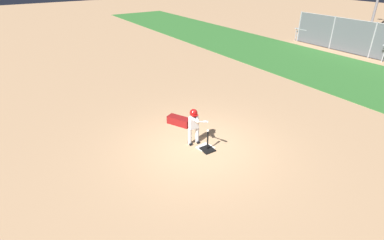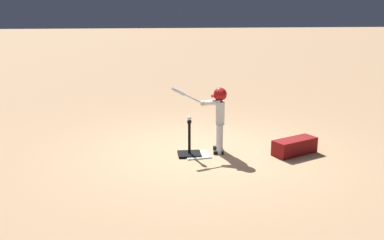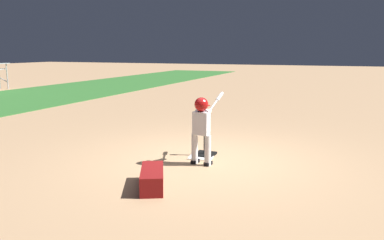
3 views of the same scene
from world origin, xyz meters
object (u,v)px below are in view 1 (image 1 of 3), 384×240
at_px(bleachers_center, 319,36).
at_px(equipment_bag, 179,121).
at_px(batting_tee, 207,147).
at_px(baseball, 208,131).
at_px(batter_child, 194,123).

height_order(bleachers_center, equipment_bag, bleachers_center).
xyz_separation_m(batting_tee, equipment_bag, (-1.88, 0.13, 0.05)).
bearing_deg(bleachers_center, baseball, -64.66).
bearing_deg(batting_tee, batter_child, -165.22).
xyz_separation_m(baseball, bleachers_center, (-7.08, 14.96, -0.23)).
relative_size(batter_child, equipment_bag, 1.43).
xyz_separation_m(batting_tee, bleachers_center, (-7.08, 14.96, 0.35)).
distance_m(batter_child, bleachers_center, 16.46).
xyz_separation_m(batting_tee, batter_child, (-0.53, -0.14, 0.66)).
relative_size(bleachers_center, equipment_bag, 3.79).
bearing_deg(bleachers_center, equipment_bag, -70.68).
distance_m(baseball, bleachers_center, 16.55).
bearing_deg(batting_tee, bleachers_center, 115.34).
relative_size(batting_tee, baseball, 8.66).
xyz_separation_m(bleachers_center, equipment_bag, (5.20, -14.83, -0.30)).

